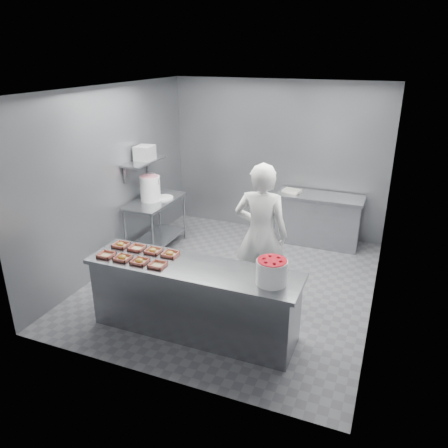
{
  "coord_description": "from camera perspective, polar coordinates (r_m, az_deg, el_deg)",
  "views": [
    {
      "loc": [
        2.04,
        -5.44,
        3.26
      ],
      "look_at": [
        -0.07,
        -0.2,
        1.0
      ],
      "focal_mm": 35.0,
      "sensor_mm": 36.0,
      "label": 1
    }
  ],
  "objects": [
    {
      "name": "tray_2",
      "position": [
        5.3,
        -10.96,
        -4.78
      ],
      "size": [
        0.19,
        0.18,
        0.06
      ],
      "color": "tan",
      "rests_on": "service_counter"
    },
    {
      "name": "wall_back",
      "position": [
        8.18,
        6.95,
        8.5
      ],
      "size": [
        4.0,
        0.04,
        2.8
      ],
      "primitive_type": "cube",
      "color": "slate",
      "rests_on": "ground"
    },
    {
      "name": "appliance",
      "position": [
        7.39,
        -10.32,
        9.13
      ],
      "size": [
        0.3,
        0.33,
        0.23
      ],
      "primitive_type": "cube",
      "rotation": [
        0.0,
        0.0,
        0.08
      ],
      "color": "gray",
      "rests_on": "wall_shelf"
    },
    {
      "name": "floor",
      "position": [
        6.67,
        1.19,
        -7.47
      ],
      "size": [
        4.5,
        4.5,
        0.0
      ],
      "primitive_type": "plane",
      "color": "#4C4C51",
      "rests_on": "ground"
    },
    {
      "name": "prep_table",
      "position": [
        7.57,
        -8.88,
        0.9
      ],
      "size": [
        0.6,
        1.2,
        0.9
      ],
      "color": "slate",
      "rests_on": "ground"
    },
    {
      "name": "tray_1",
      "position": [
        5.42,
        -13.11,
        -4.32
      ],
      "size": [
        0.19,
        0.18,
        0.06
      ],
      "color": "tan",
      "rests_on": "service_counter"
    },
    {
      "name": "ceiling",
      "position": [
        5.83,
        1.42,
        17.29
      ],
      "size": [
        4.5,
        4.5,
        0.0
      ],
      "primitive_type": "plane",
      "rotation": [
        3.14,
        0.0,
        0.0
      ],
      "color": "white",
      "rests_on": "wall_back"
    },
    {
      "name": "back_counter",
      "position": [
        7.94,
        12.23,
        0.6
      ],
      "size": [
        1.5,
        0.6,
        0.9
      ],
      "color": "slate",
      "rests_on": "ground"
    },
    {
      "name": "tray_6",
      "position": [
        5.54,
        -9.24,
        -3.46
      ],
      "size": [
        0.19,
        0.18,
        0.06
      ],
      "color": "tan",
      "rests_on": "service_counter"
    },
    {
      "name": "tray_0",
      "position": [
        5.56,
        -15.12,
        -3.9
      ],
      "size": [
        0.19,
        0.18,
        0.04
      ],
      "color": "tan",
      "rests_on": "service_counter"
    },
    {
      "name": "tray_5",
      "position": [
        5.65,
        -11.3,
        -3.08
      ],
      "size": [
        0.19,
        0.18,
        0.04
      ],
      "color": "tan",
      "rests_on": "service_counter"
    },
    {
      "name": "rag",
      "position": [
        7.5,
        -7.58,
        3.36
      ],
      "size": [
        0.16,
        0.15,
        0.02
      ],
      "primitive_type": "cube",
      "rotation": [
        0.0,
        0.0,
        -0.37
      ],
      "color": "#CCB28C",
      "rests_on": "prep_table"
    },
    {
      "name": "bucket_lid",
      "position": [
        7.52,
        -7.93,
        3.42
      ],
      "size": [
        0.44,
        0.44,
        0.03
      ],
      "primitive_type": "cylinder",
      "rotation": [
        0.0,
        0.0,
        0.41
      ],
      "color": "white",
      "rests_on": "prep_table"
    },
    {
      "name": "tray_3",
      "position": [
        5.18,
        -8.68,
        -5.29
      ],
      "size": [
        0.19,
        0.18,
        0.04
      ],
      "color": "tan",
      "rests_on": "service_counter"
    },
    {
      "name": "wall_shelf",
      "position": [
        7.37,
        -10.47,
        8.04
      ],
      "size": [
        0.35,
        0.9,
        0.03
      ],
      "primitive_type": "cube",
      "color": "slate",
      "rests_on": "wall_left"
    },
    {
      "name": "worker",
      "position": [
        5.8,
        4.84,
        -1.42
      ],
      "size": [
        0.75,
        0.53,
        1.96
      ],
      "primitive_type": "imported",
      "rotation": [
        0.0,
        0.0,
        3.23
      ],
      "color": "silver",
      "rests_on": "ground"
    },
    {
      "name": "tray_7",
      "position": [
        5.42,
        -7.05,
        -3.88
      ],
      "size": [
        0.19,
        0.18,
        0.06
      ],
      "color": "tan",
      "rests_on": "service_counter"
    },
    {
      "name": "tray_4",
      "position": [
        5.78,
        -13.34,
        -2.65
      ],
      "size": [
        0.19,
        0.18,
        0.06
      ],
      "color": "tan",
      "rests_on": "service_counter"
    },
    {
      "name": "paper_stack",
      "position": [
        7.88,
        8.86,
        4.3
      ],
      "size": [
        0.34,
        0.29,
        0.05
      ],
      "primitive_type": "cube",
      "rotation": [
        0.0,
        0.0,
        -0.24
      ],
      "color": "silver",
      "rests_on": "back_counter"
    },
    {
      "name": "wall_left",
      "position": [
        7.03,
        -14.21,
        5.8
      ],
      "size": [
        0.04,
        4.5,
        2.8
      ],
      "primitive_type": "cube",
      "color": "slate",
      "rests_on": "ground"
    },
    {
      "name": "wall_right",
      "position": [
        5.75,
        20.28,
        1.56
      ],
      "size": [
        0.04,
        4.5,
        2.8
      ],
      "primitive_type": "cube",
      "color": "slate",
      "rests_on": "ground"
    },
    {
      "name": "glaze_bucket",
      "position": [
        7.39,
        -9.61,
        4.67
      ],
      "size": [
        0.35,
        0.33,
        0.51
      ],
      "color": "white",
      "rests_on": "prep_table"
    },
    {
      "name": "service_counter",
      "position": [
        5.37,
        -3.98,
        -9.77
      ],
      "size": [
        2.6,
        0.7,
        0.9
      ],
      "color": "slate",
      "rests_on": "ground"
    },
    {
      "name": "strawberry_tub",
      "position": [
        4.74,
        6.25,
        -6.11
      ],
      "size": [
        0.34,
        0.34,
        0.28
      ],
      "color": "white",
      "rests_on": "service_counter"
    }
  ]
}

